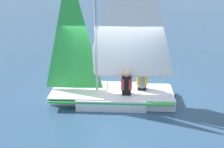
# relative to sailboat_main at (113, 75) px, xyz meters

# --- Properties ---
(ground_plane) EXTENTS (260.00, 260.00, 0.00)m
(ground_plane) POSITION_rel_sailboat_main_xyz_m (0.01, 0.02, -0.94)
(ground_plane) COLOR #2D4C6B
(sailboat_main) EXTENTS (3.48, 4.07, 6.06)m
(sailboat_main) POSITION_rel_sailboat_main_xyz_m (0.00, 0.00, 0.00)
(sailboat_main) COLOR silver
(sailboat_main) RESTS_ON ground_plane
(sailor_helm) EXTENTS (0.42, 0.43, 1.16)m
(sailor_helm) POSITION_rel_sailboat_main_xyz_m (-0.42, -0.25, -0.32)
(sailor_helm) COLOR black
(sailor_helm) RESTS_ON ground_plane
(sailor_crew) EXTENTS (0.42, 0.43, 1.16)m
(sailor_crew) POSITION_rel_sailboat_main_xyz_m (-0.38, -0.90, -0.31)
(sailor_crew) COLOR black
(sailor_crew) RESTS_ON ground_plane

